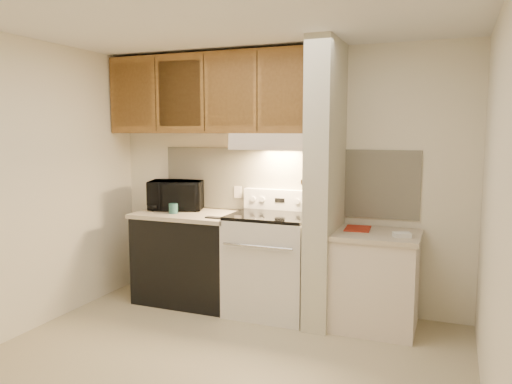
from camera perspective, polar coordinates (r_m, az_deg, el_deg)
The scene contains 50 objects.
floor at distance 3.92m, azimuth -4.39°, elevation -19.07°, with size 3.60×3.60×0.00m, color #BBAD8A.
ceiling at distance 3.61m, azimuth -4.79°, elevation 19.40°, with size 3.60×3.60×0.00m, color white.
wall_back at distance 4.94m, azimuth 3.12°, elevation 1.50°, with size 3.60×0.02×2.50m, color #F4EACF.
wall_left at distance 4.64m, azimuth -24.96°, elevation 0.49°, with size 0.02×3.00×2.50m, color #F4EACF.
wall_right at distance 3.21m, azimuth 25.70°, elevation -2.20°, with size 0.02×3.00×2.50m, color #F4EACF.
backsplash at distance 4.93m, azimuth 3.08°, elevation 1.32°, with size 2.60×0.02×0.63m, color beige.
range_body at distance 4.76m, azimuth 1.73°, elevation -8.38°, with size 0.76×0.65×0.92m, color silver.
oven_window at distance 4.46m, azimuth 0.32°, elevation -8.90°, with size 0.50×0.01×0.30m, color black.
oven_handle at distance 4.37m, azimuth 0.14°, elevation -6.25°, with size 0.02×0.02×0.65m, color silver.
cooktop at distance 4.66m, azimuth 1.75°, elevation -2.74°, with size 0.74×0.64×0.03m, color black.
range_backguard at distance 4.90m, azimuth 2.89°, elevation -0.89°, with size 0.76×0.08×0.20m, color silver.
range_display at distance 4.87m, azimuth 2.73°, elevation -0.95°, with size 0.10×0.01×0.04m, color black.
range_knob_left_outer at distance 4.96m, azimuth -0.35°, elevation -0.79°, with size 0.05×0.05×0.02m, color silver.
range_knob_left_inner at distance 4.92m, azimuth 0.73°, elevation -0.85°, with size 0.05×0.05×0.02m, color silver.
range_knob_right_inner at distance 4.81m, azimuth 4.74°, elevation -1.06°, with size 0.05×0.05×0.02m, color silver.
range_knob_right_outer at distance 4.78m, azimuth 5.89°, elevation -1.12°, with size 0.05×0.05×0.02m, color silver.
dishwasher_front at distance 5.13m, azimuth -7.60°, elevation -7.59°, with size 1.00×0.63×0.87m, color black.
left_countertop at distance 5.04m, azimuth -7.68°, elevation -2.58°, with size 1.04×0.67×0.04m, color beige.
spoon_rest at distance 4.67m, azimuth -4.60°, elevation -2.95°, with size 0.20×0.06×0.01m, color black.
teal_jar at distance 5.00m, azimuth -9.43°, elevation -1.87°, with size 0.09×0.09×0.10m, color #2A5D5A.
outlet at distance 5.10m, azimuth -2.09°, elevation -0.01°, with size 0.08×0.01×0.12m, color beige.
microwave at distance 5.24m, azimuth -9.06°, elevation -0.34°, with size 0.54×0.37×0.30m, color black.
partition_pillar at distance 4.46m, azimuth 7.91°, elevation 0.85°, with size 0.22×0.70×2.50m, color beige.
pillar_trim at distance 4.49m, azimuth 6.48°, elevation 1.55°, with size 0.01×0.70×0.04m, color brown.
knife_strip at distance 4.44m, azimuth 6.24°, elevation 1.75°, with size 0.02×0.42×0.04m, color black.
knife_blade_a at distance 4.28m, azimuth 5.45°, elevation 0.23°, with size 0.01×0.04×0.16m, color silver.
knife_handle_a at distance 4.27m, azimuth 5.47°, elevation 2.23°, with size 0.02×0.02×0.10m, color black.
knife_blade_b at distance 4.37m, azimuth 5.78°, elevation 0.23°, with size 0.01×0.04×0.18m, color silver.
knife_handle_b at distance 4.37m, azimuth 5.84°, elevation 2.33°, with size 0.02×0.02×0.10m, color black.
knife_blade_c at distance 4.46m, azimuth 6.10°, elevation 0.23°, with size 0.01×0.04×0.20m, color silver.
knife_handle_c at distance 4.44m, azimuth 6.10°, elevation 2.40°, with size 0.02×0.02×0.10m, color black.
knife_blade_d at distance 4.53m, azimuth 6.36°, elevation 0.59°, with size 0.01×0.04×0.16m, color silver.
knife_handle_d at distance 4.51m, azimuth 6.36°, elevation 2.47°, with size 0.02×0.02×0.10m, color black.
knife_blade_e at distance 4.60m, azimuth 6.59°, elevation 0.56°, with size 0.01×0.04×0.18m, color silver.
knife_handle_e at distance 4.58m, azimuth 6.62°, elevation 2.54°, with size 0.02×0.02×0.10m, color black.
oven_mitt at distance 4.67m, azimuth 6.81°, elevation -0.08°, with size 0.03×0.10×0.24m, color gray.
right_cab_base at distance 4.55m, azimuth 13.45°, elevation -10.04°, with size 0.70×0.60×0.81m, color beige.
right_countertop at distance 4.44m, azimuth 13.61°, elevation -4.79°, with size 0.74×0.64×0.04m, color beige.
red_folder at distance 4.56m, azimuth 11.55°, elevation -4.11°, with size 0.22×0.30×0.01m, color #A42817.
white_box at distance 4.31m, azimuth 16.34°, elevation -4.71°, with size 0.14×0.09×0.04m, color white.
range_hood at distance 4.71m, azimuth 2.30°, elevation 5.81°, with size 0.78×0.44×0.15m, color beige.
hood_lip at distance 4.51m, azimuth 1.41°, elevation 5.19°, with size 0.78×0.04×0.06m, color beige.
upper_cabinets at distance 5.03m, azimuth -5.08°, elevation 11.11°, with size 2.18×0.33×0.77m, color brown.
cab_door_a at distance 5.32m, azimuth -13.91°, elevation 10.71°, with size 0.46×0.01×0.63m, color brown.
cab_gap_a at distance 5.16m, azimuth -11.41°, elevation 10.89°, with size 0.01×0.01×0.73m, color black.
cab_door_b at distance 5.02m, azimuth -8.74°, elevation 11.06°, with size 0.46×0.01×0.63m, color brown.
cab_gap_b at distance 4.89m, azimuth -5.94°, elevation 11.22°, with size 0.01×0.01×0.73m, color black.
cab_door_c at distance 4.77m, azimuth -2.97°, elevation 11.35°, with size 0.46×0.01×0.63m, color brown.
cab_gap_c at distance 4.66m, azimuth 0.13°, elevation 11.46°, with size 0.01×0.01×0.73m, color black.
cab_door_d at distance 4.57m, azimuth 3.38°, elevation 11.54°, with size 0.46×0.01×0.63m, color brown.
Camera 1 is at (1.56, -3.16, 1.73)m, focal length 35.00 mm.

